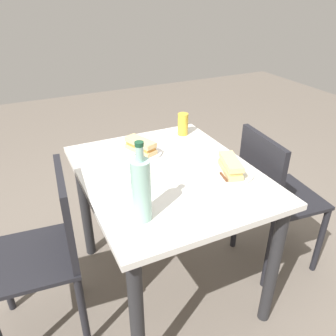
# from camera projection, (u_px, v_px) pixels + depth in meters

# --- Properties ---
(ground_plane) EXTENTS (8.00, 8.00, 0.00)m
(ground_plane) POSITION_uv_depth(u_px,v_px,m) (168.00, 281.00, 2.03)
(ground_plane) COLOR #6B6056
(dining_table) EXTENTS (1.01, 0.82, 0.75)m
(dining_table) POSITION_uv_depth(u_px,v_px,m) (168.00, 193.00, 1.73)
(dining_table) COLOR silver
(dining_table) RESTS_ON ground
(chair_far) EXTENTS (0.44, 0.44, 0.88)m
(chair_far) POSITION_uv_depth(u_px,v_px,m) (49.00, 248.00, 1.55)
(chair_far) COLOR black
(chair_far) RESTS_ON ground
(chair_near) EXTENTS (0.44, 0.44, 0.88)m
(chair_near) POSITION_uv_depth(u_px,v_px,m) (271.00, 194.00, 1.94)
(chair_near) COLOR black
(chair_near) RESTS_ON ground
(plate_near) EXTENTS (0.23, 0.23, 0.01)m
(plate_near) POSITION_uv_depth(u_px,v_px,m) (141.00, 152.00, 1.83)
(plate_near) COLOR white
(plate_near) RESTS_ON dining_table
(baguette_sandwich_near) EXTENTS (0.19, 0.13, 0.07)m
(baguette_sandwich_near) POSITION_uv_depth(u_px,v_px,m) (141.00, 145.00, 1.81)
(baguette_sandwich_near) COLOR #DBB77A
(baguette_sandwich_near) RESTS_ON plate_near
(knife_near) EXTENTS (0.15, 0.12, 0.01)m
(knife_near) POSITION_uv_depth(u_px,v_px,m) (136.00, 154.00, 1.79)
(knife_near) COLOR silver
(knife_near) RESTS_ON plate_near
(plate_far) EXTENTS (0.23, 0.23, 0.01)m
(plate_far) POSITION_uv_depth(u_px,v_px,m) (230.00, 173.00, 1.64)
(plate_far) COLOR silver
(plate_far) RESTS_ON dining_table
(baguette_sandwich_far) EXTENTS (0.20, 0.12, 0.07)m
(baguette_sandwich_far) POSITION_uv_depth(u_px,v_px,m) (231.00, 166.00, 1.62)
(baguette_sandwich_far) COLOR #DBB77A
(baguette_sandwich_far) RESTS_ON plate_far
(knife_far) EXTENTS (0.18, 0.05, 0.01)m
(knife_far) POSITION_uv_depth(u_px,v_px,m) (221.00, 173.00, 1.62)
(knife_far) COLOR silver
(knife_far) RESTS_ON plate_far
(water_bottle) EXTENTS (0.08, 0.08, 0.33)m
(water_bottle) POSITION_uv_depth(u_px,v_px,m) (141.00, 189.00, 1.27)
(water_bottle) COLOR #99C6B7
(water_bottle) RESTS_ON dining_table
(beer_glass) EXTENTS (0.06, 0.06, 0.13)m
(beer_glass) POSITION_uv_depth(u_px,v_px,m) (183.00, 124.00, 2.04)
(beer_glass) COLOR gold
(beer_glass) RESTS_ON dining_table
(paper_napkin) EXTENTS (0.15, 0.15, 0.00)m
(paper_napkin) POSITION_uv_depth(u_px,v_px,m) (216.00, 212.00, 1.37)
(paper_napkin) COLOR white
(paper_napkin) RESTS_ON dining_table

